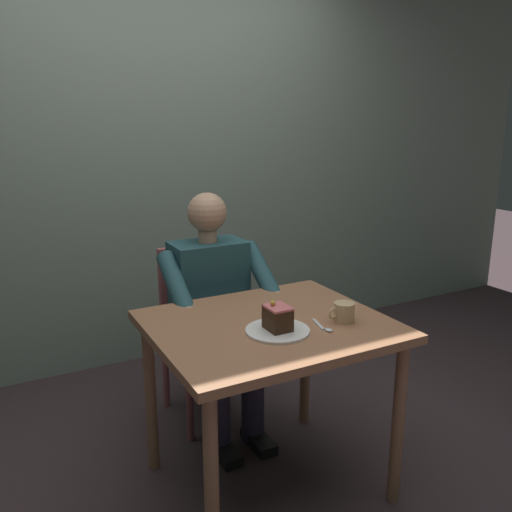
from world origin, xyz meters
TOP-DOWN VIEW (x-y plane):
  - ground_plane at (0.00, 0.00)m, footprint 14.00×14.00m
  - cafe_rear_panel at (0.00, -1.52)m, footprint 6.40×0.12m
  - dining_table at (0.00, 0.00)m, footprint 0.92×0.79m
  - chair at (0.00, -0.71)m, footprint 0.42×0.42m
  - seated_person at (-0.00, -0.53)m, footprint 0.53×0.58m
  - dessert_plate at (0.02, 0.10)m, footprint 0.25×0.25m
  - cake_slice at (0.02, 0.10)m, footprint 0.08×0.10m
  - coffee_cup at (-0.27, 0.13)m, footprint 0.12×0.08m
  - dessert_spoon at (-0.16, 0.15)m, footprint 0.04×0.14m

SIDE VIEW (x-z plane):
  - ground_plane at x=0.00m, z-range 0.00..0.00m
  - chair at x=0.00m, z-range 0.04..0.92m
  - seated_person at x=0.00m, z-range 0.02..1.20m
  - dining_table at x=0.00m, z-range 0.27..1.02m
  - dessert_spoon at x=-0.16m, z-range 0.74..0.75m
  - dessert_plate at x=0.02m, z-range 0.74..0.75m
  - coffee_cup at x=-0.27m, z-range 0.74..0.82m
  - cake_slice at x=0.02m, z-range 0.74..0.86m
  - cafe_rear_panel at x=0.00m, z-range 0.00..3.00m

